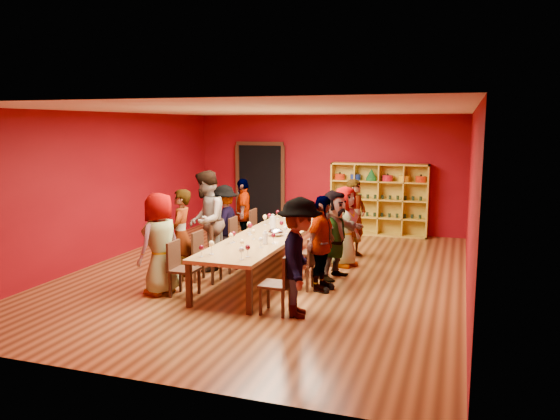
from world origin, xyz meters
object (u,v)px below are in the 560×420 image
(chair_person_left_1, at_px, (203,254))
(chair_person_right_1, at_px, (305,260))
(person_right_1, at_px, (321,244))
(person_right_4, at_px, (355,218))
(shelving_unit, at_px, (379,196))
(person_left_3, at_px, (224,223))
(tasting_table, at_px, (268,237))
(chair_person_right_2, at_px, (317,250))
(chair_person_right_4, at_px, (338,232))
(person_left_2, at_px, (206,221))
(chair_person_left_2, at_px, (221,245))
(spittoon_bowl, at_px, (276,232))
(chair_person_right_0, at_px, (281,281))
(person_left_1, at_px, (181,235))
(person_left_0, at_px, (160,244))
(person_left_4, at_px, (243,214))
(chair_person_left_4, at_px, (258,227))
(wine_bottle, at_px, (306,213))
(person_right_2, at_px, (334,234))
(chair_person_left_3, at_px, (238,237))
(person_right_3, at_px, (345,226))
(person_right_0, at_px, (300,257))
(chair_person_right_3, at_px, (329,240))
(chair_person_left_0, at_px, (180,266))

(chair_person_left_1, xyz_separation_m, chair_person_right_1, (1.82, 0.13, 0.00))
(person_right_1, distance_m, person_right_4, 2.52)
(shelving_unit, bearing_deg, person_left_3, -126.06)
(tasting_table, distance_m, chair_person_right_2, 0.94)
(person_right_1, relative_size, chair_person_right_4, 1.80)
(chair_person_right_2, bearing_deg, person_right_4, 77.91)
(person_left_2, bearing_deg, tasting_table, 79.39)
(tasting_table, bearing_deg, chair_person_left_2, -173.42)
(chair_person_left_2, distance_m, spittoon_bowl, 1.14)
(chair_person_right_0, distance_m, chair_person_right_4, 3.80)
(person_left_1, xyz_separation_m, chair_person_right_0, (2.25, -1.15, -0.32))
(person_left_0, height_order, person_left_4, person_left_0)
(tasting_table, height_order, chair_person_left_4, chair_person_left_4)
(chair_person_right_4, xyz_separation_m, wine_bottle, (-0.70, -0.00, 0.37))
(chair_person_left_4, bearing_deg, chair_person_left_1, -90.00)
(person_right_2, relative_size, chair_person_right_4, 1.80)
(chair_person_left_3, xyz_separation_m, spittoon_bowl, (1.10, -0.83, 0.32))
(chair_person_right_2, height_order, person_right_3, person_right_3)
(chair_person_left_4, bearing_deg, wine_bottle, -1.99)
(person_left_4, xyz_separation_m, chair_person_right_0, (2.17, -3.84, -0.29))
(chair_person_left_1, xyz_separation_m, chair_person_left_3, (0.00, 1.57, 0.00))
(person_right_3, height_order, chair_person_right_4, person_right_3)
(chair_person_left_4, height_order, chair_person_right_2, same)
(chair_person_left_4, xyz_separation_m, chair_person_right_1, (1.82, -2.56, 0.00))
(chair_person_left_1, xyz_separation_m, person_right_0, (2.10, -1.15, 0.37))
(tasting_table, distance_m, wine_bottle, 1.83)
(chair_person_left_1, bearing_deg, person_right_3, 40.85)
(person_right_1, height_order, person_right_4, person_right_4)
(chair_person_left_2, distance_m, chair_person_right_2, 1.83)
(chair_person_right_2, bearing_deg, person_left_4, 141.06)
(chair_person_right_4, bearing_deg, chair_person_right_2, -90.00)
(chair_person_right_0, xyz_separation_m, person_right_0, (0.28, -0.00, 0.37))
(person_left_2, bearing_deg, person_left_0, -17.56)
(chair_person_right_1, relative_size, chair_person_right_3, 1.00)
(chair_person_left_0, distance_m, chair_person_right_2, 2.55)
(chair_person_left_0, height_order, person_right_3, person_right_3)
(chair_person_right_3, bearing_deg, spittoon_bowl, -122.96)
(chair_person_left_0, relative_size, person_left_3, 0.58)
(chair_person_left_1, xyz_separation_m, chair_person_right_4, (1.82, 2.65, 0.00))
(person_left_0, xyz_separation_m, person_right_3, (2.49, 2.69, -0.05))
(chair_person_left_2, bearing_deg, person_left_3, 109.99)
(chair_person_left_2, relative_size, person_right_4, 0.55)
(shelving_unit, relative_size, person_right_0, 1.38)
(person_right_0, height_order, person_right_1, person_right_0)
(chair_person_left_1, relative_size, person_left_4, 0.57)
(person_left_0, bearing_deg, chair_person_left_0, 103.63)
(person_left_4, distance_m, person_right_2, 3.03)
(chair_person_left_0, relative_size, chair_person_left_3, 1.00)
(chair_person_left_0, height_order, chair_person_right_1, same)
(chair_person_left_0, xyz_separation_m, person_right_4, (2.19, 3.50, 0.32))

